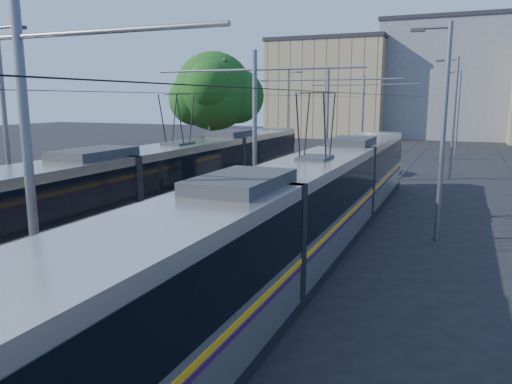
% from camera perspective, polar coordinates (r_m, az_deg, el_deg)
% --- Properties ---
extents(ground, '(160.00, 160.00, 0.00)m').
position_cam_1_polar(ground, '(15.15, -12.14, -10.15)').
color(ground, black).
rests_on(ground, ground).
extents(platform, '(4.00, 50.00, 0.30)m').
position_cam_1_polar(platform, '(30.17, 6.49, 0.69)').
color(platform, gray).
rests_on(platform, ground).
extents(tactile_strip_left, '(0.70, 50.00, 0.01)m').
position_cam_1_polar(tactile_strip_left, '(30.57, 3.89, 1.15)').
color(tactile_strip_left, gray).
rests_on(tactile_strip_left, platform).
extents(tactile_strip_right, '(0.70, 50.00, 0.01)m').
position_cam_1_polar(tactile_strip_right, '(29.78, 9.18, 0.79)').
color(tactile_strip_right, gray).
rests_on(tactile_strip_right, platform).
extents(rails, '(8.71, 70.00, 0.03)m').
position_cam_1_polar(rails, '(30.19, 6.49, 0.43)').
color(rails, gray).
rests_on(rails, ground).
extents(tram_left, '(2.43, 27.67, 5.50)m').
position_cam_1_polar(tram_left, '(22.87, -8.80, 1.43)').
color(tram_left, black).
rests_on(tram_left, ground).
extents(tram_right, '(2.43, 30.11, 5.50)m').
position_cam_1_polar(tram_right, '(17.23, 6.62, -1.02)').
color(tram_right, black).
rests_on(tram_right, ground).
extents(catenary, '(9.20, 70.00, 7.00)m').
position_cam_1_polar(catenary, '(27.01, 4.98, 8.90)').
color(catenary, slate).
rests_on(catenary, platform).
extents(street_lamps, '(15.18, 38.22, 8.00)m').
position_cam_1_polar(street_lamps, '(33.61, 8.57, 8.56)').
color(street_lamps, slate).
rests_on(street_lamps, ground).
extents(shelter, '(0.93, 1.19, 2.31)m').
position_cam_1_polar(shelter, '(25.11, 5.55, 1.86)').
color(shelter, black).
rests_on(shelter, platform).
extents(tree, '(5.82, 5.38, 8.45)m').
position_cam_1_polar(tree, '(34.62, -4.17, 11.25)').
color(tree, '#382314').
rests_on(tree, ground).
extents(building_left, '(16.32, 12.24, 13.56)m').
position_cam_1_polar(building_left, '(73.86, 8.54, 11.63)').
color(building_left, gray).
rests_on(building_left, ground).
extents(building_centre, '(18.36, 14.28, 15.81)m').
position_cam_1_polar(building_centre, '(75.64, 21.43, 11.85)').
color(building_centre, gray).
rests_on(building_centre, ground).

